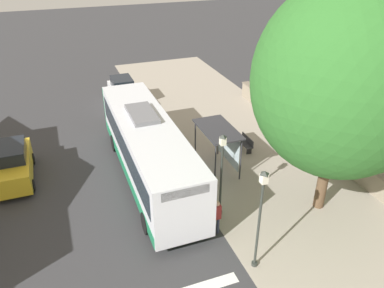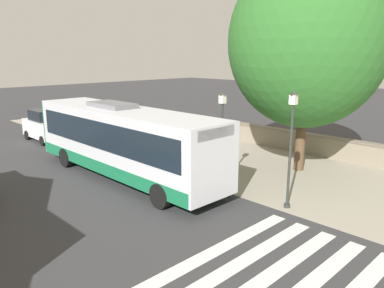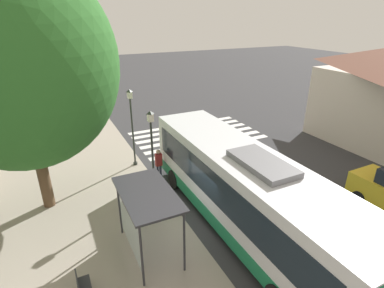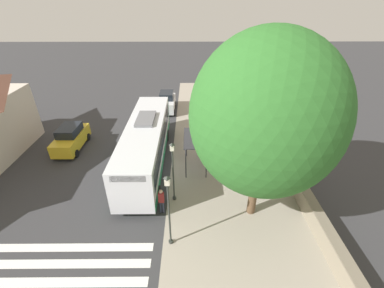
# 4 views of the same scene
# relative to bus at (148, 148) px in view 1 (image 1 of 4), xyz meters

# --- Properties ---
(ground_plane) EXTENTS (120.00, 120.00, 0.00)m
(ground_plane) POSITION_rel_bus_xyz_m (-1.87, 1.14, -1.84)
(ground_plane) COLOR #353538
(ground_plane) RESTS_ON ground
(sidewalk_plaza) EXTENTS (9.00, 44.00, 0.02)m
(sidewalk_plaza) POSITION_rel_bus_xyz_m (-6.37, 1.14, -1.83)
(sidewalk_plaza) COLOR #9E9384
(sidewalk_plaza) RESTS_ON ground
(stone_wall) EXTENTS (0.60, 20.00, 1.24)m
(stone_wall) POSITION_rel_bus_xyz_m (-10.42, 1.14, -1.21)
(stone_wall) COLOR gray
(stone_wall) RESTS_ON ground
(bus) EXTENTS (2.74, 11.80, 3.55)m
(bus) POSITION_rel_bus_xyz_m (0.00, 0.00, 0.00)
(bus) COLOR silver
(bus) RESTS_ON ground
(bus_shelter) EXTENTS (1.76, 3.17, 2.54)m
(bus_shelter) POSITION_rel_bus_xyz_m (-3.93, 0.46, 0.28)
(bus_shelter) COLOR #2D2D33
(bus_shelter) RESTS_ON ground
(pedestrian) EXTENTS (0.34, 0.23, 1.75)m
(pedestrian) POSITION_rel_bus_xyz_m (-1.62, 5.31, -0.80)
(pedestrian) COLOR #2D3347
(pedestrian) RESTS_ON ground
(bench) EXTENTS (0.40, 1.43, 0.88)m
(bench) POSITION_rel_bus_xyz_m (-6.31, -0.88, -1.37)
(bench) COLOR #333338
(bench) RESTS_ON ground
(street_lamp_near) EXTENTS (0.28, 0.28, 4.51)m
(street_lamp_near) POSITION_rel_bus_xyz_m (-2.30, 7.56, 0.83)
(street_lamp_near) COLOR #2D332D
(street_lamp_near) RESTS_ON ground
(street_lamp_far) EXTENTS (0.28, 0.28, 4.25)m
(street_lamp_far) POSITION_rel_bus_xyz_m (-2.31, 4.16, 0.68)
(street_lamp_far) COLOR #2D332D
(street_lamp_far) RESTS_ON ground
(shade_tree) EXTENTS (7.54, 7.54, 10.56)m
(shade_tree) POSITION_rel_bus_xyz_m (-7.04, 5.31, 4.57)
(shade_tree) COLOR brown
(shade_tree) RESTS_ON ground
(parked_car_behind_bus) EXTENTS (1.86, 3.91, 2.14)m
(parked_car_behind_bus) POSITION_rel_bus_xyz_m (-0.74, -10.51, -0.81)
(parked_car_behind_bus) COLOR silver
(parked_car_behind_bus) RESTS_ON ground
(parked_car_far_lane) EXTENTS (1.90, 4.34, 2.01)m
(parked_car_far_lane) POSITION_rel_bus_xyz_m (6.80, -2.34, -0.86)
(parked_car_far_lane) COLOR gold
(parked_car_far_lane) RESTS_ON ground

